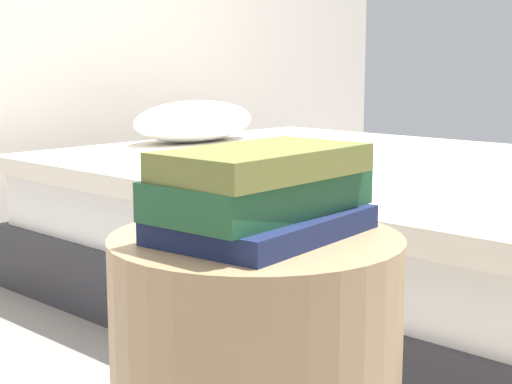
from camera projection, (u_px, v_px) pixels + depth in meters
bed at (358, 228)px, 2.54m from camera, size 1.67×2.11×0.62m
book_navy at (263, 224)px, 1.01m from camera, size 0.28×0.20×0.03m
book_forest at (262, 193)px, 1.01m from camera, size 0.30×0.16×0.05m
book_olive at (262, 162)px, 0.98m from camera, size 0.28×0.16×0.04m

